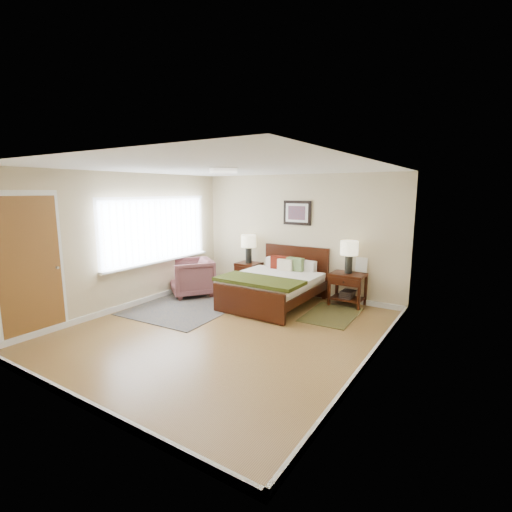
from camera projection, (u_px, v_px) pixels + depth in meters
name	position (u px, v px, depth m)	size (l,w,h in m)	color
floor	(226.00, 330.00, 5.86)	(5.00, 5.00, 0.00)	olive
back_wall	(298.00, 235.00, 7.71)	(4.50, 0.04, 2.50)	#C6B78F
front_wall	(67.00, 288.00, 3.56)	(4.50, 0.04, 2.50)	#C6B78F
left_wall	(128.00, 241.00, 6.83)	(0.04, 5.00, 2.50)	#C6B78F
right_wall	(374.00, 268.00, 4.45)	(0.04, 5.00, 2.50)	#C6B78F
ceiling	(223.00, 168.00, 5.42)	(4.50, 5.00, 0.02)	white
window	(158.00, 231.00, 7.36)	(0.11, 2.72, 1.32)	silver
door	(30.00, 267.00, 5.40)	(0.06, 1.00, 2.18)	silver
ceil_fixture	(224.00, 170.00, 5.43)	(0.44, 0.44, 0.08)	white
bed	(275.00, 281.00, 7.08)	(1.57, 1.89, 1.02)	#371308
wall_art	(297.00, 213.00, 7.61)	(0.62, 0.05, 0.50)	black
nightstand_left	(248.00, 268.00, 8.21)	(0.50, 0.45, 0.60)	#371308
nightstand_right	(347.00, 286.00, 7.03)	(0.63, 0.48, 0.63)	#371308
lamp_left	(249.00, 244.00, 8.13)	(0.33, 0.33, 0.61)	black
lamp_right	(349.00, 251.00, 6.93)	(0.33, 0.33, 0.61)	black
armchair	(192.00, 277.00, 7.74)	(0.82, 0.85, 0.77)	brown
rug_persian	(193.00, 304.00, 7.18)	(1.73, 2.44, 0.01)	#0C1E3E
rug_navy	(331.00, 315.00, 6.55)	(0.83, 1.25, 0.01)	black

